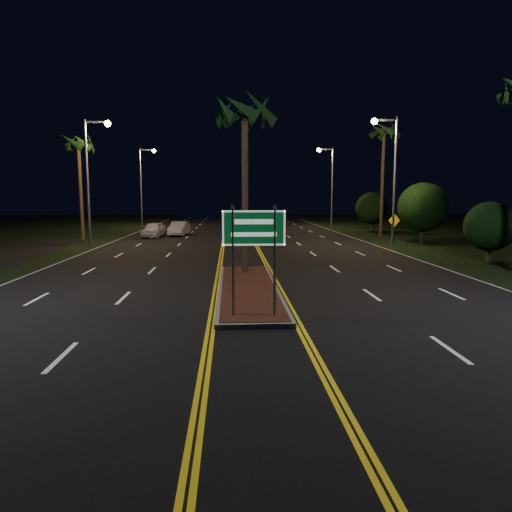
{
  "coord_description": "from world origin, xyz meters",
  "views": [
    {
      "loc": [
        -0.67,
        -10.13,
        3.61
      ],
      "look_at": [
        0.06,
        2.77,
        1.9
      ],
      "focal_mm": 32.0,
      "sensor_mm": 36.0,
      "label": 1
    }
  ],
  "objects": [
    {
      "name": "ground",
      "position": [
        0.0,
        0.0,
        0.0
      ],
      "size": [
        120.0,
        120.0,
        0.0
      ],
      "primitive_type": "plane",
      "color": "black",
      "rests_on": "ground"
    },
    {
      "name": "median_island",
      "position": [
        0.0,
        7.0,
        0.08
      ],
      "size": [
        2.25,
        10.25,
        0.17
      ],
      "color": "gray",
      "rests_on": "ground"
    },
    {
      "name": "highway_sign",
      "position": [
        0.0,
        2.8,
        2.4
      ],
      "size": [
        1.8,
        0.08,
        3.2
      ],
      "color": "gray",
      "rests_on": "ground"
    },
    {
      "name": "streetlight_left_mid",
      "position": [
        -10.61,
        24.0,
        5.66
      ],
      "size": [
        1.91,
        0.44,
        9.0
      ],
      "color": "gray",
      "rests_on": "ground"
    },
    {
      "name": "streetlight_left_far",
      "position": [
        -10.61,
        44.0,
        5.66
      ],
      "size": [
        1.91,
        0.44,
        9.0
      ],
      "color": "gray",
      "rests_on": "ground"
    },
    {
      "name": "streetlight_right_mid",
      "position": [
        10.61,
        22.0,
        5.66
      ],
      "size": [
        1.91,
        0.44,
        9.0
      ],
      "color": "gray",
      "rests_on": "ground"
    },
    {
      "name": "streetlight_right_far",
      "position": [
        10.61,
        42.0,
        5.66
      ],
      "size": [
        1.91,
        0.44,
        9.0
      ],
      "color": "gray",
      "rests_on": "ground"
    },
    {
      "name": "palm_median",
      "position": [
        0.0,
        10.5,
        7.28
      ],
      "size": [
        2.4,
        2.4,
        8.3
      ],
      "color": "#382819",
      "rests_on": "ground"
    },
    {
      "name": "palm_left_far",
      "position": [
        -12.8,
        28.0,
        7.75
      ],
      "size": [
        2.4,
        2.4,
        8.8
      ],
      "color": "#382819",
      "rests_on": "ground"
    },
    {
      "name": "palm_right_far",
      "position": [
        12.8,
        30.0,
        9.14
      ],
      "size": [
        2.4,
        2.4,
        10.3
      ],
      "color": "#382819",
      "rests_on": "ground"
    },
    {
      "name": "shrub_near",
      "position": [
        13.5,
        14.0,
        1.95
      ],
      "size": [
        2.7,
        2.7,
        3.3
      ],
      "color": "#382819",
      "rests_on": "ground"
    },
    {
      "name": "shrub_mid",
      "position": [
        14.0,
        24.0,
        2.73
      ],
      "size": [
        3.78,
        3.78,
        4.62
      ],
      "color": "#382819",
      "rests_on": "ground"
    },
    {
      "name": "shrub_far",
      "position": [
        13.8,
        36.0,
        2.34
      ],
      "size": [
        3.24,
        3.24,
        3.96
      ],
      "color": "#382819",
      "rests_on": "ground"
    },
    {
      "name": "car_near",
      "position": [
        -7.41,
        30.5,
        0.77
      ],
      "size": [
        2.52,
        4.81,
        1.53
      ],
      "primitive_type": "imported",
      "rotation": [
        0.0,
        0.0,
        -0.12
      ],
      "color": "white",
      "rests_on": "ground"
    },
    {
      "name": "car_far",
      "position": [
        -5.37,
        31.9,
        0.74
      ],
      "size": [
        2.31,
        4.61,
        1.49
      ],
      "primitive_type": "imported",
      "rotation": [
        0.0,
        0.0,
        -0.09
      ],
      "color": "silver",
      "rests_on": "ground"
    },
    {
      "name": "warning_sign",
      "position": [
        11.13,
        22.11,
        1.51
      ],
      "size": [
        0.94,
        0.32,
        2.34
      ],
      "rotation": [
        0.0,
        0.0,
        0.31
      ],
      "color": "gray",
      "rests_on": "ground"
    }
  ]
}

